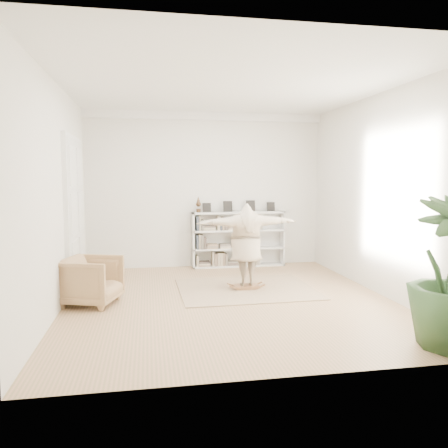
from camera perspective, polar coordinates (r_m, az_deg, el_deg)
The scene contains 8 objects.
floor at distance 7.63m, azimuth 0.68°, elevation -9.87°, with size 6.00×6.00×0.00m, color #967C4D.
room_shell at distance 10.34m, azimuth -2.39°, elevation 13.91°, with size 6.00×6.00×6.00m.
doors at distance 8.65m, azimuth -18.88°, elevation 1.13°, with size 0.09×1.78×2.92m.
bookshelf at distance 10.35m, azimuth 1.86°, elevation -2.06°, with size 2.20×0.35×1.64m.
armchair at distance 7.60m, azimuth -16.95°, elevation -7.10°, with size 0.85×0.87×0.80m, color tan.
rug at distance 8.31m, azimuth 2.89°, elevation -8.47°, with size 2.50×2.00×0.02m, color tan.
rocker_board at distance 8.30m, azimuth 2.89°, elevation -8.10°, with size 0.48×0.29×0.10m.
person at distance 8.14m, azimuth 2.92°, elevation -2.46°, with size 1.89×0.51×1.54m, color #BCA88D.
Camera 1 is at (-1.36, -7.21, 2.09)m, focal length 35.00 mm.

